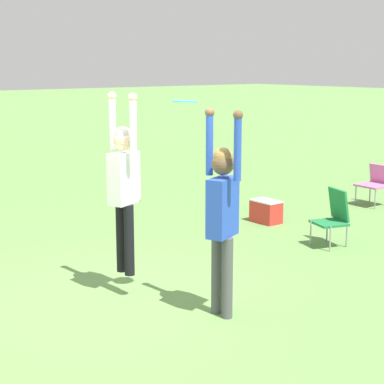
{
  "coord_description": "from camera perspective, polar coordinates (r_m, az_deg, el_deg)",
  "views": [
    {
      "loc": [
        6.21,
        -3.75,
        2.76
      ],
      "look_at": [
        0.5,
        0.74,
        1.3
      ],
      "focal_mm": 60.0,
      "sensor_mm": 36.0,
      "label": 1
    }
  ],
  "objects": [
    {
      "name": "camping_chair_5",
      "position": [
        10.06,
        12.49,
        -1.96
      ],
      "size": [
        0.57,
        0.62,
        0.88
      ],
      "rotation": [
        0.0,
        0.0,
        2.83
      ],
      "color": "gray",
      "rests_on": "ground_plane"
    },
    {
      "name": "ground_plane",
      "position": [
        7.76,
        -6.66,
        -9.54
      ],
      "size": [
        120.0,
        120.0,
        0.0
      ],
      "primitive_type": "plane",
      "color": "#608C47"
    },
    {
      "name": "cooler_box",
      "position": [
        11.39,
        6.6,
        -1.71
      ],
      "size": [
        0.53,
        0.34,
        0.4
      ],
      "color": "red",
      "rests_on": "ground_plane"
    },
    {
      "name": "person_defending",
      "position": [
        6.93,
        2.73,
        -1.37
      ],
      "size": [
        0.56,
        0.45,
        2.29
      ],
      "rotation": [
        0.0,
        0.0,
        -1.19
      ],
      "color": "#4C4C51",
      "rests_on": "ground_plane"
    },
    {
      "name": "camping_chair_4",
      "position": [
        13.18,
        16.06,
        0.91
      ],
      "size": [
        0.56,
        0.59,
        0.8
      ],
      "rotation": [
        0.0,
        0.0,
        3.11
      ],
      "color": "gray",
      "rests_on": "ground_plane"
    },
    {
      "name": "person_jumping",
      "position": [
        7.57,
        -6.08,
        1.14
      ],
      "size": [
        0.55,
        0.45,
        2.17
      ],
      "rotation": [
        0.0,
        0.0,
        1.95
      ],
      "color": "black",
      "rests_on": "ground_plane"
    },
    {
      "name": "frisbee",
      "position": [
        7.04,
        -0.63,
        8.07
      ],
      "size": [
        0.27,
        0.27,
        0.03
      ],
      "color": "#2D9EDB"
    }
  ]
}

